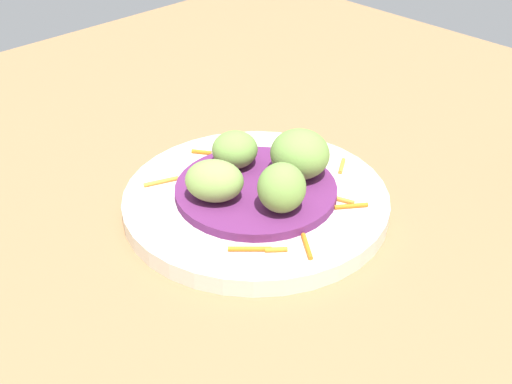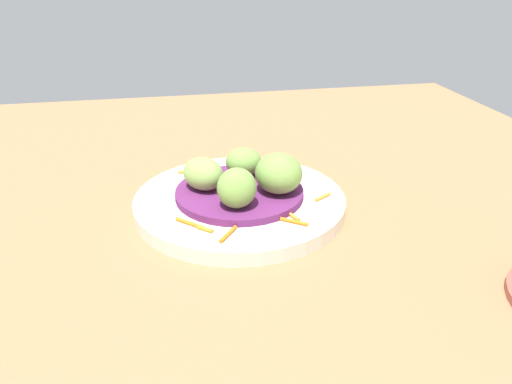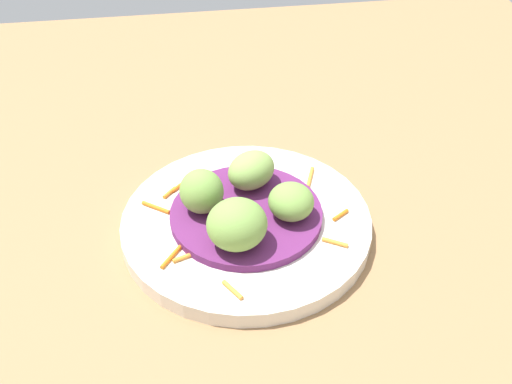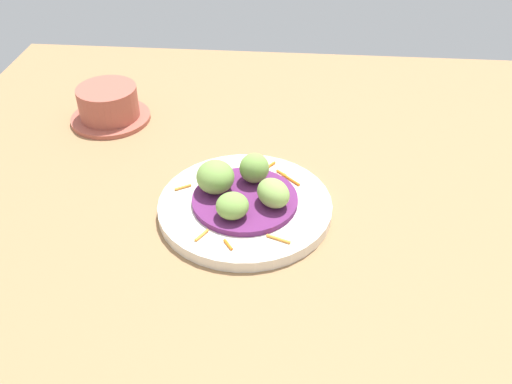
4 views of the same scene
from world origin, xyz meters
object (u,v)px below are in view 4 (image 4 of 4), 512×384
Objects in this scene: main_plate at (244,207)px; guac_scoop_left at (254,168)px; guac_scoop_right at (232,206)px; terracotta_bowl at (109,105)px; guac_scoop_back at (273,193)px; guac_scoop_center at (215,178)px.

guac_scoop_left reaches higher than main_plate.
guac_scoop_right is 0.32× the size of terracotta_bowl.
guac_scoop_left is 6.10cm from guac_scoop_back.
terracotta_bowl is (-28.14, -25.47, -1.34)cm from guac_scoop_right.
guac_scoop_back is (-3.06, 5.26, 0.16)cm from guac_scoop_right.
guac_scoop_back is 0.37× the size of terracotta_bowl.
guac_scoop_back is (1.10, 4.16, 3.56)cm from main_plate.
guac_scoop_left is 8.62cm from guac_scoop_right.
guac_scoop_left is at bearing 54.39° from terracotta_bowl.
guac_scoop_center reaches higher than guac_scoop_right.
terracotta_bowl is (-23.97, -26.57, 2.06)cm from main_plate.
guac_scoop_center is 1.06× the size of guac_scoop_back.
main_plate is 5.81cm from guac_scoop_left.
main_plate is 1.75× the size of terracotta_bowl.
guac_scoop_center is (-1.10, -4.16, 3.98)cm from main_plate.
terracotta_bowl is at bearing -137.84° from guac_scoop_right.
main_plate is at bearing 75.24° from guac_scoop_center.
guac_scoop_left is at bearing 165.24° from guac_scoop_right.
guac_scoop_center is 6.11cm from guac_scoop_right.
main_plate is 5.86cm from guac_scoop_center.
guac_scoop_left is at bearing 120.24° from guac_scoop_center.
guac_scoop_center reaches higher than main_plate.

